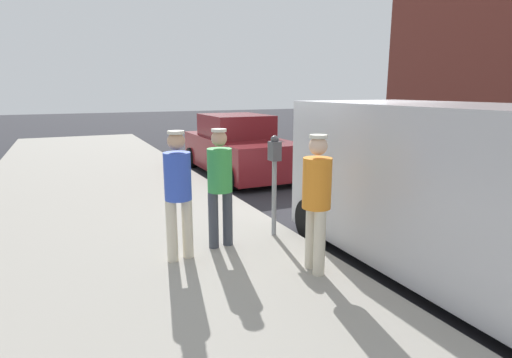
{
  "coord_description": "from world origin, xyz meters",
  "views": [
    {
      "loc": [
        4.13,
        5.39,
        2.32
      ],
      "look_at": [
        1.65,
        0.1,
        1.05
      ],
      "focal_mm": 28.92,
      "sensor_mm": 36.0,
      "label": 1
    }
  ],
  "objects_px": {
    "pedestrian_in_green": "(220,181)",
    "parked_sedan_behind": "(238,148)",
    "pedestrian_in_orange": "(317,195)",
    "parking_meter_near": "(274,169)",
    "pedestrian_in_blue": "(178,188)",
    "parked_van": "(480,193)"
  },
  "relations": [
    {
      "from": "pedestrian_in_orange",
      "to": "parked_sedan_behind",
      "type": "relative_size",
      "value": 0.38
    },
    {
      "from": "pedestrian_in_blue",
      "to": "parked_van",
      "type": "height_order",
      "value": "parked_van"
    },
    {
      "from": "parking_meter_near",
      "to": "parked_sedan_behind",
      "type": "relative_size",
      "value": 0.34
    },
    {
      "from": "pedestrian_in_green",
      "to": "parked_sedan_behind",
      "type": "height_order",
      "value": "pedestrian_in_green"
    },
    {
      "from": "parking_meter_near",
      "to": "pedestrian_in_green",
      "type": "distance_m",
      "value": 0.9
    },
    {
      "from": "pedestrian_in_green",
      "to": "pedestrian_in_orange",
      "type": "xyz_separation_m",
      "value": [
        -0.75,
        1.26,
        0.01
      ]
    },
    {
      "from": "pedestrian_in_blue",
      "to": "pedestrian_in_orange",
      "type": "bearing_deg",
      "value": 142.88
    },
    {
      "from": "pedestrian_in_blue",
      "to": "parked_sedan_behind",
      "type": "height_order",
      "value": "pedestrian_in_blue"
    },
    {
      "from": "parking_meter_near",
      "to": "parked_van",
      "type": "height_order",
      "value": "parked_van"
    },
    {
      "from": "pedestrian_in_orange",
      "to": "parked_sedan_behind",
      "type": "height_order",
      "value": "pedestrian_in_orange"
    },
    {
      "from": "parking_meter_near",
      "to": "pedestrian_in_green",
      "type": "relative_size",
      "value": 0.92
    },
    {
      "from": "pedestrian_in_orange",
      "to": "parked_sedan_behind",
      "type": "bearing_deg",
      "value": -104.69
    },
    {
      "from": "parking_meter_near",
      "to": "pedestrian_in_orange",
      "type": "height_order",
      "value": "pedestrian_in_orange"
    },
    {
      "from": "parking_meter_near",
      "to": "parked_sedan_behind",
      "type": "bearing_deg",
      "value": -106.86
    },
    {
      "from": "pedestrian_in_green",
      "to": "pedestrian_in_orange",
      "type": "relative_size",
      "value": 0.99
    },
    {
      "from": "pedestrian_in_orange",
      "to": "parked_van",
      "type": "bearing_deg",
      "value": 151.53
    },
    {
      "from": "pedestrian_in_blue",
      "to": "pedestrian_in_green",
      "type": "xyz_separation_m",
      "value": [
        -0.64,
        -0.21,
        -0.01
      ]
    },
    {
      "from": "parked_van",
      "to": "pedestrian_in_blue",
      "type": "bearing_deg",
      "value": -32.64
    },
    {
      "from": "parking_meter_near",
      "to": "parked_sedan_behind",
      "type": "xyz_separation_m",
      "value": [
        -1.56,
        -5.14,
        -0.43
      ]
    },
    {
      "from": "parking_meter_near",
      "to": "pedestrian_in_blue",
      "type": "distance_m",
      "value": 1.56
    },
    {
      "from": "pedestrian_in_green",
      "to": "parked_sedan_behind",
      "type": "xyz_separation_m",
      "value": [
        -2.45,
        -5.23,
        -0.35
      ]
    },
    {
      "from": "pedestrian_in_blue",
      "to": "pedestrian_in_green",
      "type": "bearing_deg",
      "value": -161.82
    }
  ]
}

